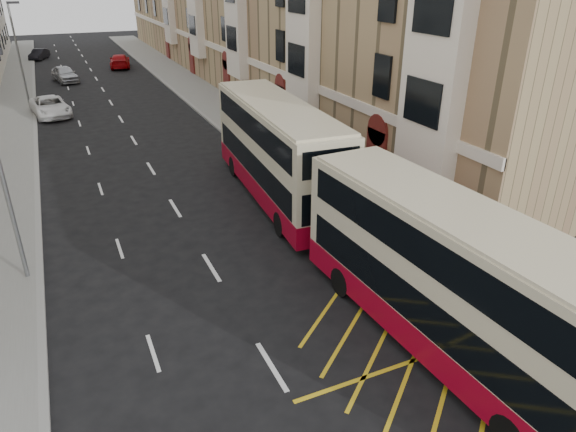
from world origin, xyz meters
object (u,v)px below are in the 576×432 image
double_decker_front (449,280)px  pedestrian_near (539,342)px  car_silver (65,74)px  white_van (50,107)px  pedestrian_far (523,324)px  car_red (120,61)px  street_lamp_near (0,160)px  street_lamp_far (18,48)px  double_decker_rear (278,152)px  car_dark (39,54)px

double_decker_front → pedestrian_near: double_decker_front is taller
double_decker_front → car_silver: (-7.99, 48.66, -1.53)m
double_decker_front → pedestrian_near: (1.66, -2.01, -1.27)m
double_decker_front → white_van: 35.86m
pedestrian_far → car_red: pedestrian_far is taller
street_lamp_near → white_van: size_ratio=1.50×
pedestrian_far → car_silver: pedestrian_far is taller
double_decker_front → pedestrian_far: bearing=-36.8°
pedestrian_near → car_red: 57.20m
pedestrian_near → street_lamp_far: bearing=-94.5°
double_decker_front → white_van: bearing=103.2°
street_lamp_far → car_silver: bearing=70.4°
double_decker_rear → white_van: size_ratio=2.28×
pedestrian_near → car_red: (-3.33, 57.11, -0.29)m
pedestrian_near → street_lamp_near: bearing=-62.8°
street_lamp_near → pedestrian_near: 17.57m
pedestrian_far → white_van: (-11.64, 35.73, -0.35)m
double_decker_front → car_dark: bearing=96.2°
pedestrian_near → car_dark: (-11.86, 67.85, -0.41)m
pedestrian_far → pedestrian_near: bearing=83.9°
street_lamp_far → car_dark: size_ratio=2.03×
car_silver → street_lamp_near: bearing=-106.3°
street_lamp_near → pedestrian_near: size_ratio=4.40×
double_decker_rear → pedestrian_far: double_decker_rear is taller
double_decker_rear → pedestrian_near: 14.47m
double_decker_front → pedestrian_near: bearing=-53.0°
street_lamp_far → street_lamp_near: bearing=-90.0°
white_van → car_red: size_ratio=1.00×
street_lamp_far → white_van: bearing=-71.8°
street_lamp_near → car_dark: bearing=88.8°
pedestrian_near → white_van: (-11.44, 36.47, -0.32)m
street_lamp_far → pedestrian_near: size_ratio=4.40×
pedestrian_far → car_red: (-3.52, 56.36, -0.32)m
car_dark → pedestrian_far: bearing=-58.7°
street_lamp_far → car_silver: 10.71m
street_lamp_near → car_silver: bearing=85.1°
car_dark → street_lamp_near: bearing=-70.0°
pedestrian_far → street_lamp_far: bearing=-63.5°
double_decker_rear → pedestrian_near: (1.66, -14.31, -1.38)m
double_decker_rear → double_decker_front: bearing=-86.0°
white_van → car_silver: car_silver is taller
double_decker_rear → pedestrian_far: 13.76m
white_van → car_dark: white_van is taller
street_lamp_near → pedestrian_far: street_lamp_near is taller
double_decker_rear → car_silver: bearing=106.4°
double_decker_rear → car_red: 42.86m
pedestrian_far → white_van: size_ratio=0.35×
double_decker_rear → white_van: 24.29m
white_van → street_lamp_far: bearing=99.8°
double_decker_rear → car_dark: size_ratio=3.08×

